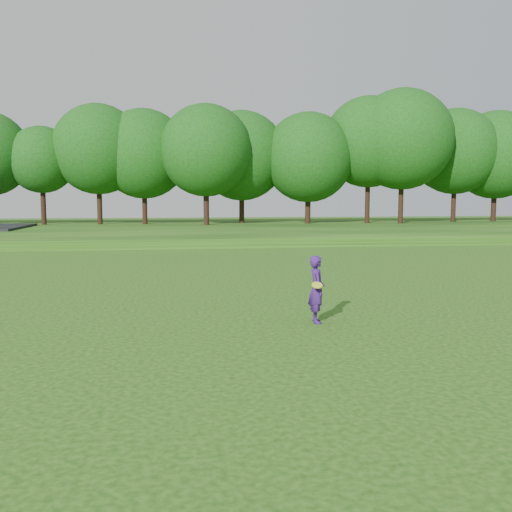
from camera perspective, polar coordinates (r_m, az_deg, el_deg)
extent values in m
plane|color=#183E0C|center=(15.83, -9.01, -5.76)|extent=(140.00, 140.00, 0.00)
cube|color=#183E0C|center=(49.58, -8.29, 2.61)|extent=(130.00, 30.00, 0.60)
cube|color=gray|center=(35.64, -8.41, 0.83)|extent=(130.00, 1.60, 0.04)
imported|color=#3B176B|center=(14.55, 6.09, -3.32)|extent=(0.44, 0.64, 1.71)
cylinder|color=#CEDC22|center=(14.14, 6.13, -2.91)|extent=(0.27, 0.25, 0.14)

